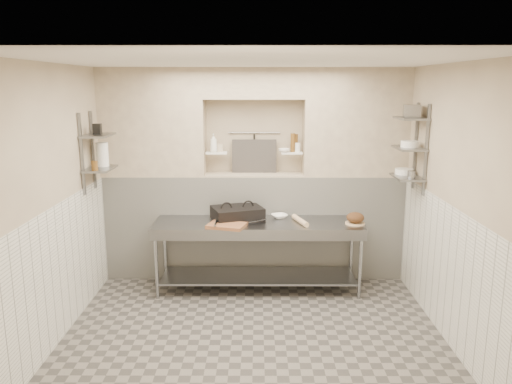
{
  "coord_description": "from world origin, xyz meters",
  "views": [
    {
      "loc": [
        0.05,
        -4.83,
        2.59
      ],
      "look_at": [
        0.03,
        0.9,
        1.35
      ],
      "focal_mm": 35.0,
      "sensor_mm": 36.0,
      "label": 1
    }
  ],
  "objects_px": {
    "bread_loaf": "(355,218)",
    "cutting_board": "(227,225)",
    "panini_press": "(237,213)",
    "mixing_bowl": "(279,216)",
    "bottle_soap": "(214,143)",
    "jug_left": "(102,154)",
    "bowl_alcove": "(284,150)",
    "rolling_pin": "(300,221)",
    "prep_table": "(258,242)"
  },
  "relations": [
    {
      "from": "prep_table",
      "to": "rolling_pin",
      "type": "relative_size",
      "value": 6.11
    },
    {
      "from": "jug_left",
      "to": "rolling_pin",
      "type": "bearing_deg",
      "value": -0.49
    },
    {
      "from": "panini_press",
      "to": "bottle_soap",
      "type": "height_order",
      "value": "bottle_soap"
    },
    {
      "from": "prep_table",
      "to": "bread_loaf",
      "type": "bearing_deg",
      "value": -2.82
    },
    {
      "from": "cutting_board",
      "to": "jug_left",
      "type": "bearing_deg",
      "value": 172.41
    },
    {
      "from": "cutting_board",
      "to": "rolling_pin",
      "type": "xyz_separation_m",
      "value": [
        0.9,
        0.18,
        0.01
      ]
    },
    {
      "from": "jug_left",
      "to": "bowl_alcove",
      "type": "bearing_deg",
      "value": 13.61
    },
    {
      "from": "prep_table",
      "to": "cutting_board",
      "type": "xyz_separation_m",
      "value": [
        -0.38,
        -0.21,
        0.28
      ]
    },
    {
      "from": "bottle_soap",
      "to": "jug_left",
      "type": "xyz_separation_m",
      "value": [
        -1.31,
        -0.53,
        -0.08
      ]
    },
    {
      "from": "bottle_soap",
      "to": "prep_table",
      "type": "bearing_deg",
      "value": -41.7
    },
    {
      "from": "rolling_pin",
      "to": "bottle_soap",
      "type": "height_order",
      "value": "bottle_soap"
    },
    {
      "from": "prep_table",
      "to": "rolling_pin",
      "type": "height_order",
      "value": "rolling_pin"
    },
    {
      "from": "cutting_board",
      "to": "mixing_bowl",
      "type": "distance_m",
      "value": 0.78
    },
    {
      "from": "cutting_board",
      "to": "bowl_alcove",
      "type": "bearing_deg",
      "value": 45.73
    },
    {
      "from": "cutting_board",
      "to": "bread_loaf",
      "type": "relative_size",
      "value": 2.03
    },
    {
      "from": "jug_left",
      "to": "cutting_board",
      "type": "bearing_deg",
      "value": -7.59
    },
    {
      "from": "mixing_bowl",
      "to": "bowl_alcove",
      "type": "bearing_deg",
      "value": 78.33
    },
    {
      "from": "prep_table",
      "to": "bowl_alcove",
      "type": "bearing_deg",
      "value": 57.3
    },
    {
      "from": "bottle_soap",
      "to": "bread_loaf",
      "type": "bearing_deg",
      "value": -18.06
    },
    {
      "from": "mixing_bowl",
      "to": "cutting_board",
      "type": "bearing_deg",
      "value": -147.41
    },
    {
      "from": "cutting_board",
      "to": "panini_press",
      "type": "bearing_deg",
      "value": 70.7
    },
    {
      "from": "mixing_bowl",
      "to": "bread_loaf",
      "type": "relative_size",
      "value": 0.92
    },
    {
      "from": "panini_press",
      "to": "cutting_board",
      "type": "xyz_separation_m",
      "value": [
        -0.12,
        -0.33,
        -0.06
      ]
    },
    {
      "from": "prep_table",
      "to": "bowl_alcove",
      "type": "xyz_separation_m",
      "value": [
        0.34,
        0.53,
        1.09
      ]
    },
    {
      "from": "panini_press",
      "to": "jug_left",
      "type": "height_order",
      "value": "jug_left"
    },
    {
      "from": "panini_press",
      "to": "bread_loaf",
      "type": "relative_size",
      "value": 3.31
    },
    {
      "from": "panini_press",
      "to": "mixing_bowl",
      "type": "bearing_deg",
      "value": -10.41
    },
    {
      "from": "prep_table",
      "to": "bowl_alcove",
      "type": "height_order",
      "value": "bowl_alcove"
    },
    {
      "from": "mixing_bowl",
      "to": "bread_loaf",
      "type": "height_order",
      "value": "bread_loaf"
    },
    {
      "from": "panini_press",
      "to": "rolling_pin",
      "type": "distance_m",
      "value": 0.8
    },
    {
      "from": "panini_press",
      "to": "bread_loaf",
      "type": "bearing_deg",
      "value": -26.48
    },
    {
      "from": "prep_table",
      "to": "panini_press",
      "type": "distance_m",
      "value": 0.45
    },
    {
      "from": "prep_table",
      "to": "bottle_soap",
      "type": "height_order",
      "value": "bottle_soap"
    },
    {
      "from": "cutting_board",
      "to": "prep_table",
      "type": "bearing_deg",
      "value": 28.9
    },
    {
      "from": "bread_loaf",
      "to": "cutting_board",
      "type": "bearing_deg",
      "value": -174.5
    },
    {
      "from": "panini_press",
      "to": "jug_left",
      "type": "xyz_separation_m",
      "value": [
        -1.63,
        -0.13,
        0.77
      ]
    },
    {
      "from": "rolling_pin",
      "to": "bowl_alcove",
      "type": "bearing_deg",
      "value": 107.82
    },
    {
      "from": "cutting_board",
      "to": "bread_loaf",
      "type": "bearing_deg",
      "value": 5.5
    },
    {
      "from": "prep_table",
      "to": "jug_left",
      "type": "relative_size",
      "value": 8.99
    },
    {
      "from": "prep_table",
      "to": "mixing_bowl",
      "type": "xyz_separation_m",
      "value": [
        0.27,
        0.21,
        0.28
      ]
    },
    {
      "from": "panini_press",
      "to": "bowl_alcove",
      "type": "bearing_deg",
      "value": 14.53
    },
    {
      "from": "bread_loaf",
      "to": "bowl_alcove",
      "type": "distance_m",
      "value": 1.29
    },
    {
      "from": "mixing_bowl",
      "to": "bowl_alcove",
      "type": "height_order",
      "value": "bowl_alcove"
    },
    {
      "from": "mixing_bowl",
      "to": "panini_press",
      "type": "bearing_deg",
      "value": -171.04
    },
    {
      "from": "cutting_board",
      "to": "mixing_bowl",
      "type": "xyz_separation_m",
      "value": [
        0.66,
        0.42,
        0.0
      ]
    },
    {
      "from": "rolling_pin",
      "to": "bread_loaf",
      "type": "xyz_separation_m",
      "value": [
        0.68,
        -0.03,
        0.05
      ]
    },
    {
      "from": "panini_press",
      "to": "jug_left",
      "type": "distance_m",
      "value": 1.81
    },
    {
      "from": "cutting_board",
      "to": "rolling_pin",
      "type": "height_order",
      "value": "rolling_pin"
    },
    {
      "from": "cutting_board",
      "to": "bottle_soap",
      "type": "height_order",
      "value": "bottle_soap"
    },
    {
      "from": "prep_table",
      "to": "jug_left",
      "type": "bearing_deg",
      "value": -179.7
    }
  ]
}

